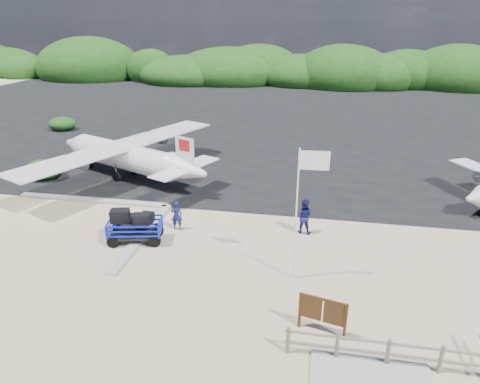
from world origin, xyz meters
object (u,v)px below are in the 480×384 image
object	(u,v)px
crew_a	(177,215)
aircraft_small	(212,109)
flagpole	(293,278)
crew_b	(304,216)
baggage_cart	(137,241)
aircraft_large	(466,135)
signboard	(321,333)

from	to	relation	value
crew_a	aircraft_small	size ratio (longest dim) A/B	0.22
crew_a	flagpole	bearing A→B (deg)	142.80
aircraft_small	crew_a	bearing A→B (deg)	72.41
crew_a	crew_b	size ratio (longest dim) A/B	0.86
baggage_cart	crew_b	distance (m)	8.11
flagpole	baggage_cart	bearing A→B (deg)	166.96
flagpole	crew_b	size ratio (longest dim) A/B	3.11
crew_a	crew_b	world-z (taller)	crew_b
crew_b	aircraft_large	size ratio (longest dim) A/B	0.12
baggage_cart	aircraft_small	bearing A→B (deg)	85.35
baggage_cart	signboard	distance (m)	9.92
signboard	crew_a	bearing A→B (deg)	151.64
aircraft_small	aircraft_large	bearing A→B (deg)	136.01
crew_b	aircraft_small	world-z (taller)	crew_b
baggage_cart	signboard	bearing A→B (deg)	-41.27
baggage_cart	aircraft_small	world-z (taller)	aircraft_small
baggage_cart	signboard	xyz separation A→B (m)	(8.65, -4.86, 0.00)
flagpole	signboard	world-z (taller)	flagpole
crew_a	baggage_cart	bearing A→B (deg)	37.76
baggage_cart	aircraft_large	world-z (taller)	aircraft_large
signboard	aircraft_large	size ratio (longest dim) A/B	0.11
crew_b	aircraft_large	world-z (taller)	aircraft_large
signboard	crew_a	world-z (taller)	crew_a
crew_b	aircraft_large	distance (m)	25.57
flagpole	crew_a	xyz separation A→B (m)	(-5.98, 3.30, 0.76)
flagpole	aircraft_small	size ratio (longest dim) A/B	0.78
crew_b	aircraft_small	distance (m)	31.13
flagpole	crew_b	distance (m)	4.18
crew_b	signboard	bearing A→B (deg)	105.57
crew_a	aircraft_small	distance (m)	30.13
baggage_cart	aircraft_small	xyz separation A→B (m)	(-3.99, 31.18, 0.00)
crew_a	aircraft_large	size ratio (longest dim) A/B	0.10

